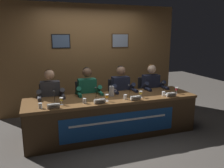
% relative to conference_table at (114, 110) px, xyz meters
% --- Properties ---
extents(ground_plane, '(12.00, 12.00, 0.00)m').
position_rel_conference_table_xyz_m(ground_plane, '(0.00, 0.11, -0.50)').
color(ground_plane, '#4C4742').
extents(wall_back_panelled, '(4.42, 0.14, 2.60)m').
position_rel_conference_table_xyz_m(wall_back_panelled, '(0.00, 1.68, 0.80)').
color(wall_back_panelled, brown).
rests_on(wall_back_panelled, ground_plane).
extents(conference_table, '(3.22, 0.87, 0.73)m').
position_rel_conference_table_xyz_m(conference_table, '(0.00, 0.00, 0.00)').
color(conference_table, brown).
rests_on(conference_table, ground_plane).
extents(chair_far_left, '(0.44, 0.45, 0.92)m').
position_rel_conference_table_xyz_m(chair_far_left, '(-1.09, 0.73, -0.05)').
color(chair_far_left, black).
rests_on(chair_far_left, ground_plane).
extents(panelist_far_left, '(0.51, 0.48, 1.25)m').
position_rel_conference_table_xyz_m(panelist_far_left, '(-1.09, 0.53, 0.22)').
color(panelist_far_left, black).
rests_on(panelist_far_left, ground_plane).
extents(nameplate_far_left, '(0.20, 0.06, 0.08)m').
position_rel_conference_table_xyz_m(nameplate_far_left, '(-1.10, -0.23, 0.27)').
color(nameplate_far_left, white).
rests_on(nameplate_far_left, conference_table).
extents(juice_glass_far_left, '(0.06, 0.06, 0.12)m').
position_rel_conference_table_xyz_m(juice_glass_far_left, '(-0.96, -0.07, 0.31)').
color(juice_glass_far_left, white).
rests_on(juice_glass_far_left, conference_table).
extents(water_cup_far_left, '(0.06, 0.06, 0.08)m').
position_rel_conference_table_xyz_m(water_cup_far_left, '(-1.30, -0.14, 0.26)').
color(water_cup_far_left, silver).
rests_on(water_cup_far_left, conference_table).
extents(microphone_far_left, '(0.06, 0.17, 0.22)m').
position_rel_conference_table_xyz_m(microphone_far_left, '(-1.06, 0.01, 0.30)').
color(microphone_far_left, black).
rests_on(microphone_far_left, conference_table).
extents(chair_center_left, '(0.44, 0.45, 0.92)m').
position_rel_conference_table_xyz_m(chair_center_left, '(-0.36, 0.73, -0.05)').
color(chair_center_left, black).
rests_on(chair_center_left, ground_plane).
extents(panelist_center_left, '(0.51, 0.48, 1.25)m').
position_rel_conference_table_xyz_m(panelist_center_left, '(-0.36, 0.53, 0.22)').
color(panelist_center_left, black).
rests_on(panelist_center_left, ground_plane).
extents(nameplate_center_left, '(0.20, 0.06, 0.08)m').
position_rel_conference_table_xyz_m(nameplate_center_left, '(-0.33, -0.21, 0.27)').
color(nameplate_center_left, white).
rests_on(nameplate_center_left, conference_table).
extents(juice_glass_center_left, '(0.06, 0.06, 0.12)m').
position_rel_conference_table_xyz_m(juice_glass_center_left, '(-0.17, -0.12, 0.31)').
color(juice_glass_center_left, white).
rests_on(juice_glass_center_left, conference_table).
extents(water_cup_center_left, '(0.06, 0.06, 0.08)m').
position_rel_conference_table_xyz_m(water_cup_center_left, '(-0.58, -0.12, 0.26)').
color(water_cup_center_left, silver).
rests_on(water_cup_center_left, conference_table).
extents(microphone_center_left, '(0.06, 0.17, 0.22)m').
position_rel_conference_table_xyz_m(microphone_center_left, '(-0.32, 0.02, 0.30)').
color(microphone_center_left, black).
rests_on(microphone_center_left, conference_table).
extents(chair_center_right, '(0.44, 0.45, 0.92)m').
position_rel_conference_table_xyz_m(chair_center_right, '(0.36, 0.73, -0.05)').
color(chair_center_right, black).
rests_on(chair_center_right, ground_plane).
extents(panelist_center_right, '(0.51, 0.48, 1.25)m').
position_rel_conference_table_xyz_m(panelist_center_right, '(0.36, 0.53, 0.22)').
color(panelist_center_right, black).
rests_on(panelist_center_right, ground_plane).
extents(nameplate_center_right, '(0.19, 0.06, 0.08)m').
position_rel_conference_table_xyz_m(nameplate_center_right, '(0.33, -0.23, 0.27)').
color(nameplate_center_right, white).
rests_on(nameplate_center_right, conference_table).
extents(juice_glass_center_right, '(0.06, 0.06, 0.12)m').
position_rel_conference_table_xyz_m(juice_glass_center_right, '(0.50, -0.10, 0.31)').
color(juice_glass_center_right, white).
rests_on(juice_glass_center_right, conference_table).
extents(water_cup_center_right, '(0.06, 0.06, 0.08)m').
position_rel_conference_table_xyz_m(water_cup_center_right, '(0.18, -0.11, 0.26)').
color(water_cup_center_right, silver).
rests_on(water_cup_center_right, conference_table).
extents(microphone_center_right, '(0.06, 0.17, 0.22)m').
position_rel_conference_table_xyz_m(microphone_center_right, '(0.34, 0.01, 0.30)').
color(microphone_center_right, black).
rests_on(microphone_center_right, conference_table).
extents(chair_far_right, '(0.44, 0.45, 0.92)m').
position_rel_conference_table_xyz_m(chair_far_right, '(1.09, 0.73, -0.05)').
color(chair_far_right, black).
rests_on(chair_far_right, ground_plane).
extents(panelist_far_right, '(0.51, 0.48, 1.25)m').
position_rel_conference_table_xyz_m(panelist_far_right, '(1.09, 0.53, 0.22)').
color(panelist_far_right, black).
rests_on(panelist_far_right, ground_plane).
extents(nameplate_far_right, '(0.20, 0.06, 0.08)m').
position_rel_conference_table_xyz_m(nameplate_far_right, '(1.07, -0.23, 0.27)').
color(nameplate_far_right, white).
rests_on(nameplate_far_right, conference_table).
extents(juice_glass_far_right, '(0.06, 0.06, 0.12)m').
position_rel_conference_table_xyz_m(juice_glass_far_right, '(1.30, -0.06, 0.31)').
color(juice_glass_far_right, white).
rests_on(juice_glass_far_right, conference_table).
extents(water_cup_far_right, '(0.06, 0.06, 0.08)m').
position_rel_conference_table_xyz_m(water_cup_far_right, '(0.96, -0.13, 0.26)').
color(water_cup_far_right, silver).
rests_on(water_cup_far_right, conference_table).
extents(microphone_far_right, '(0.06, 0.17, 0.22)m').
position_rel_conference_table_xyz_m(microphone_far_right, '(1.08, 0.01, 0.30)').
color(microphone_far_right, black).
rests_on(microphone_far_right, conference_table).
extents(water_pitcher_central, '(0.15, 0.10, 0.21)m').
position_rel_conference_table_xyz_m(water_pitcher_central, '(0.02, 0.18, 0.32)').
color(water_pitcher_central, silver).
rests_on(water_pitcher_central, conference_table).
extents(document_stack_far_right, '(0.23, 0.18, 0.01)m').
position_rel_conference_table_xyz_m(document_stack_far_right, '(1.15, -0.09, 0.23)').
color(document_stack_far_right, white).
rests_on(document_stack_far_right, conference_table).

